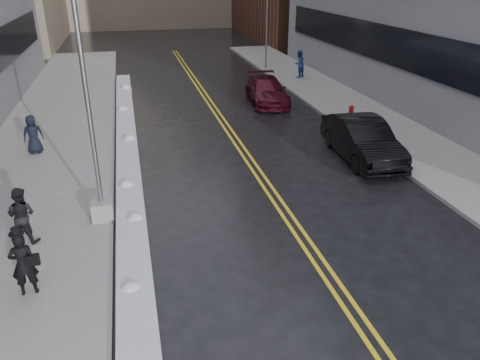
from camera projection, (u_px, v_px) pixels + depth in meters
ground at (218, 242)px, 13.75m from camera, size 160.00×160.00×0.00m
sidewalk_west at (53, 143)px, 21.35m from camera, size 5.50×50.00×0.15m
sidewalk_east at (368, 119)px, 24.69m from camera, size 4.00×50.00×0.15m
lane_line_left at (226, 131)px, 23.09m from camera, size 0.12×50.00×0.01m
lane_line_right at (232, 130)px, 23.16m from camera, size 0.12×50.00×0.01m
snow_ridge at (127, 150)px, 20.24m from camera, size 0.90×30.00×0.34m
lamppost at (94, 148)px, 13.77m from camera, size 0.65×0.65×7.62m
fire_hydrant at (351, 111)px, 24.28m from camera, size 0.26×0.26×0.73m
traffic_signal at (267, 25)px, 35.37m from camera, size 0.16×0.20×6.00m
pedestrian_fedora at (23, 264)px, 11.06m from camera, size 0.65×0.46×1.66m
pedestrian_b at (21, 215)px, 13.21m from camera, size 0.99×0.88×1.68m
pedestrian_c at (33, 134)px, 19.65m from camera, size 0.88×0.64×1.65m
pedestrian_east at (299, 64)px, 33.30m from camera, size 1.16×1.12×1.89m
car_black at (362, 140)px, 19.41m from camera, size 2.06×5.27×1.71m
car_maroon at (267, 90)px, 27.61m from camera, size 2.55×5.24×1.47m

